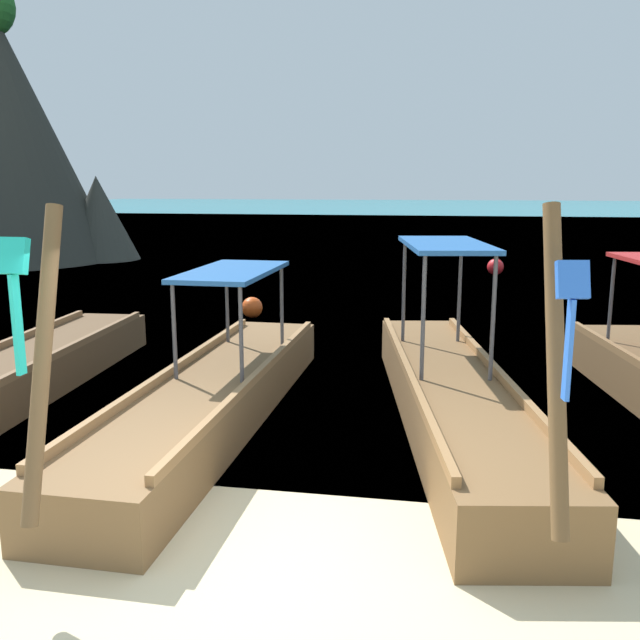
{
  "coord_description": "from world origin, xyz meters",
  "views": [
    {
      "loc": [
        1.42,
        -4.88,
        2.95
      ],
      "look_at": [
        0.0,
        3.12,
        1.31
      ],
      "focal_mm": 38.11,
      "sensor_mm": 36.0,
      "label": 1
    }
  ],
  "objects_px": {
    "longtail_boat_blue_ribbon": "(452,396)",
    "mooring_buoy_near": "(495,267)",
    "longtail_boat_turquoise_ribbon": "(214,395)",
    "longtail_boat_yellow_ribbon": "(24,373)",
    "mooring_buoy_far": "(252,308)"
  },
  "relations": [
    {
      "from": "mooring_buoy_near",
      "to": "longtail_boat_blue_ribbon",
      "type": "bearing_deg",
      "value": -96.22
    },
    {
      "from": "longtail_boat_yellow_ribbon",
      "to": "longtail_boat_turquoise_ribbon",
      "type": "relative_size",
      "value": 0.92
    },
    {
      "from": "longtail_boat_turquoise_ribbon",
      "to": "mooring_buoy_near",
      "type": "relative_size",
      "value": 13.6
    },
    {
      "from": "longtail_boat_blue_ribbon",
      "to": "mooring_buoy_near",
      "type": "bearing_deg",
      "value": 83.78
    },
    {
      "from": "mooring_buoy_near",
      "to": "mooring_buoy_far",
      "type": "relative_size",
      "value": 1.14
    },
    {
      "from": "mooring_buoy_near",
      "to": "mooring_buoy_far",
      "type": "bearing_deg",
      "value": -125.04
    },
    {
      "from": "longtail_boat_turquoise_ribbon",
      "to": "mooring_buoy_near",
      "type": "xyz_separation_m",
      "value": [
        4.52,
        14.99,
        -0.09
      ]
    },
    {
      "from": "longtail_boat_turquoise_ribbon",
      "to": "longtail_boat_blue_ribbon",
      "type": "distance_m",
      "value": 2.95
    },
    {
      "from": "longtail_boat_yellow_ribbon",
      "to": "longtail_boat_blue_ribbon",
      "type": "relative_size",
      "value": 0.9
    },
    {
      "from": "longtail_boat_turquoise_ribbon",
      "to": "longtail_boat_yellow_ribbon",
      "type": "bearing_deg",
      "value": 167.73
    },
    {
      "from": "longtail_boat_yellow_ribbon",
      "to": "mooring_buoy_far",
      "type": "bearing_deg",
      "value": 74.12
    },
    {
      "from": "longtail_boat_yellow_ribbon",
      "to": "mooring_buoy_far",
      "type": "relative_size",
      "value": 14.18
    },
    {
      "from": "longtail_boat_yellow_ribbon",
      "to": "mooring_buoy_far",
      "type": "height_order",
      "value": "longtail_boat_yellow_ribbon"
    },
    {
      "from": "longtail_boat_turquoise_ribbon",
      "to": "longtail_boat_blue_ribbon",
      "type": "height_order",
      "value": "longtail_boat_blue_ribbon"
    },
    {
      "from": "longtail_boat_blue_ribbon",
      "to": "longtail_boat_yellow_ribbon",
      "type": "bearing_deg",
      "value": 177.24
    }
  ]
}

